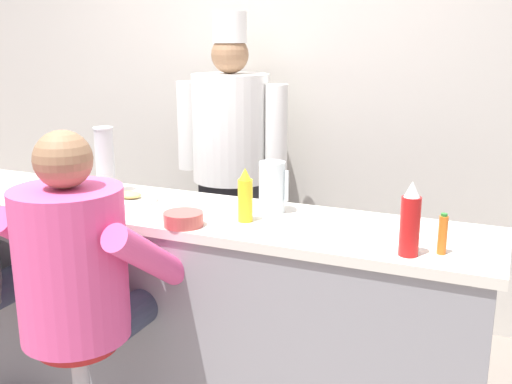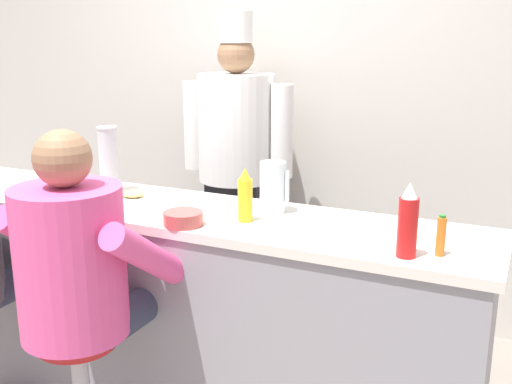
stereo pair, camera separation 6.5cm
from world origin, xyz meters
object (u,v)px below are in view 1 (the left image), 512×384
cup_stack_steel (105,160)px  diner_seated_pink (79,271)px  water_pitcher_clear (272,187)px  cereal_bowl (183,219)px  coffee_mug_white (79,194)px  ketchup_bottle_red (410,221)px  hot_sauce_bottle_orange (443,234)px  mustard_bottle_yellow (245,197)px  breakfast_plate (130,199)px  cook_in_whites_near (231,154)px

cup_stack_steel → diner_seated_pink: bearing=-61.7°
water_pitcher_clear → cereal_bowl: (-0.25, -0.32, -0.08)m
cereal_bowl → coffee_mug_white: 0.61m
ketchup_bottle_red → hot_sauce_bottle_orange: (0.10, 0.06, -0.05)m
hot_sauce_bottle_orange → mustard_bottle_yellow: bearing=174.7°
coffee_mug_white → ketchup_bottle_red: bearing=-3.2°
water_pitcher_clear → hot_sauce_bottle_orange: bearing=-18.2°
mustard_bottle_yellow → diner_seated_pink: 0.70m
breakfast_plate → cereal_bowl: size_ratio=1.54×
hot_sauce_bottle_orange → breakfast_plate: hot_sauce_bottle_orange is taller
mustard_bottle_yellow → ketchup_bottle_red: bearing=-11.1°
mustard_bottle_yellow → cereal_bowl: mustard_bottle_yellow is taller
breakfast_plate → cup_stack_steel: cup_stack_steel is taller
breakfast_plate → coffee_mug_white: 0.23m
water_pitcher_clear → cook_in_whites_near: bearing=124.6°
ketchup_bottle_red → water_pitcher_clear: 0.70m
cup_stack_steel → diner_seated_pink: size_ratio=0.22×
breakfast_plate → cup_stack_steel: bearing=154.9°
breakfast_plate → coffee_mug_white: bearing=-150.6°
ketchup_bottle_red → water_pitcher_clear: size_ratio=1.19×
ketchup_bottle_red → diner_seated_pink: 1.22m
ketchup_bottle_red → mustard_bottle_yellow: size_ratio=1.18×
hot_sauce_bottle_orange → water_pitcher_clear: water_pitcher_clear is taller
hot_sauce_bottle_orange → breakfast_plate: size_ratio=0.59×
water_pitcher_clear → cook_in_whites_near: size_ratio=0.12×
cup_stack_steel → water_pitcher_clear: bearing=0.9°
mustard_bottle_yellow → cook_in_whites_near: 1.30m
water_pitcher_clear → cup_stack_steel: (-0.86, -0.01, 0.05)m
cereal_bowl → cup_stack_steel: size_ratio=0.50×
cereal_bowl → diner_seated_pink: diner_seated_pink is taller
cup_stack_steel → cereal_bowl: bearing=-26.9°
ketchup_bottle_red → cup_stack_steel: (-1.48, 0.29, 0.04)m
coffee_mug_white → diner_seated_pink: diner_seated_pink is taller
cook_in_whites_near → breakfast_plate: bearing=-89.2°
cup_stack_steel → diner_seated_pink: (0.33, -0.62, -0.28)m
coffee_mug_white → diner_seated_pink: bearing=-51.8°
ketchup_bottle_red → cook_in_whites_near: (-1.30, 1.27, -0.09)m
mustard_bottle_yellow → cook_in_whites_near: (-0.62, 1.14, -0.07)m
mustard_bottle_yellow → hot_sauce_bottle_orange: 0.78m
ketchup_bottle_red → cup_stack_steel: bearing=169.1°
breakfast_plate → coffee_mug_white: (-0.19, -0.11, 0.03)m
ketchup_bottle_red → mustard_bottle_yellow: (-0.68, 0.13, -0.02)m
hot_sauce_bottle_orange → breakfast_plate: 1.39m
breakfast_plate → cook_in_whites_near: bearing=90.8°
water_pitcher_clear → cereal_bowl: size_ratio=1.38×
coffee_mug_white → cook_in_whites_near: bearing=81.4°
breakfast_plate → cup_stack_steel: 0.27m
mustard_bottle_yellow → water_pitcher_clear: size_ratio=1.01×
hot_sauce_bottle_orange → breakfast_plate: (-1.38, 0.13, -0.06)m
cup_stack_steel → hot_sauce_bottle_orange: bearing=-8.1°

